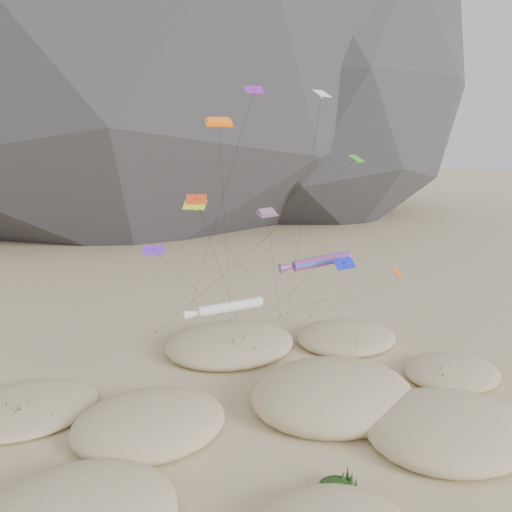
% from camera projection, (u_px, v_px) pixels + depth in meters
% --- Properties ---
extents(ground, '(500.00, 500.00, 0.00)m').
position_uv_depth(ground, '(306.00, 432.00, 41.51)').
color(ground, '#CCB789').
rests_on(ground, ground).
extents(dunes, '(51.30, 40.02, 4.12)m').
position_uv_depth(dunes, '(275.00, 403.00, 44.68)').
color(dunes, '#CCB789').
rests_on(dunes, ground).
extents(dune_grass, '(41.54, 26.24, 1.54)m').
position_uv_depth(dune_grass, '(294.00, 402.00, 44.55)').
color(dune_grass, black).
rests_on(dune_grass, ground).
extents(kite_stakes, '(20.65, 4.55, 0.30)m').
position_uv_depth(kite_stakes, '(244.00, 326.00, 63.92)').
color(kite_stakes, '#3F2D1E').
rests_on(kite_stakes, ground).
extents(rainbow_tube_kite, '(7.78, 16.04, 12.96)m').
position_uv_depth(rainbow_tube_kite, '(319.00, 261.00, 48.40)').
color(rainbow_tube_kite, red).
rests_on(rainbow_tube_kite, ground).
extents(white_tube_kite, '(7.14, 19.94, 10.10)m').
position_uv_depth(white_tube_kite, '(226.00, 308.00, 43.53)').
color(white_tube_kite, silver).
rests_on(white_tube_kite, ground).
extents(orange_parafoil, '(4.94, 8.12, 25.80)m').
position_uv_depth(orange_parafoil, '(219.00, 125.00, 50.27)').
color(orange_parafoil, orange).
rests_on(orange_parafoil, ground).
extents(multi_parafoil, '(7.17, 10.31, 16.49)m').
position_uv_depth(multi_parafoil, '(267.00, 214.00, 52.85)').
color(multi_parafoil, red).
rests_on(multi_parafoil, ground).
extents(delta_kites, '(27.43, 19.76, 28.41)m').
position_uv_depth(delta_kites, '(283.00, 204.00, 49.33)').
color(delta_kites, white).
rests_on(delta_kites, ground).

